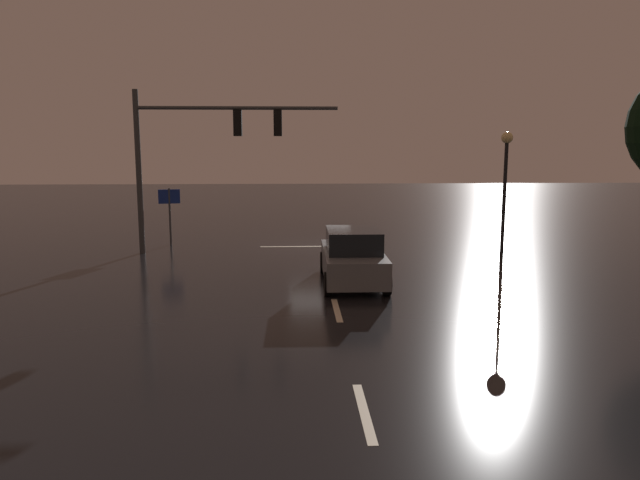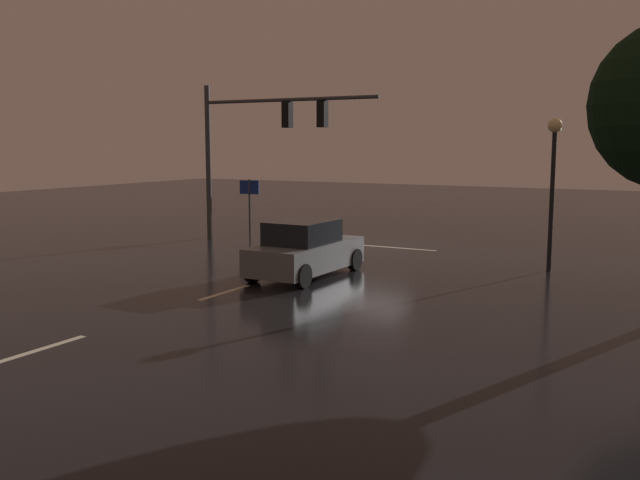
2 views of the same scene
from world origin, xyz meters
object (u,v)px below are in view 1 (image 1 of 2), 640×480
(traffic_signal_assembly, at_px, (204,141))
(route_sign, at_px, (169,204))
(car_approaching, at_px, (353,258))
(street_lamp_left_kerb, at_px, (506,169))

(traffic_signal_assembly, distance_m, route_sign, 3.73)
(car_approaching, height_order, street_lamp_left_kerb, street_lamp_left_kerb)
(traffic_signal_assembly, relative_size, street_lamp_left_kerb, 1.66)
(street_lamp_left_kerb, xyz_separation_m, route_sign, (13.35, -2.99, -1.59))
(car_approaching, height_order, route_sign, route_sign)
(traffic_signal_assembly, bearing_deg, street_lamp_left_kerb, 174.57)
(route_sign, bearing_deg, car_approaching, 133.64)
(traffic_signal_assembly, height_order, car_approaching, traffic_signal_assembly)
(street_lamp_left_kerb, distance_m, route_sign, 13.77)
(car_approaching, xyz_separation_m, route_sign, (7.08, -7.42, 0.95))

